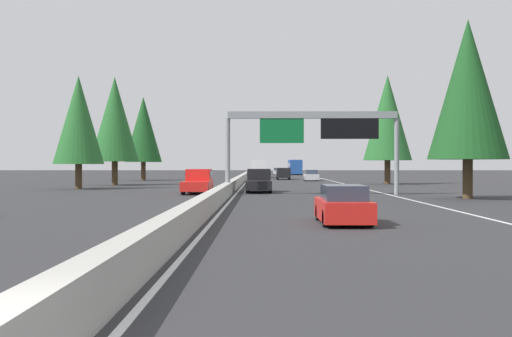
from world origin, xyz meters
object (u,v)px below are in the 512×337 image
object	(u,v)px
bus_mid_center	(295,166)
conifer_left_mid	(115,119)
box_truck_near_center	(259,168)
oncoming_near	(198,181)
pickup_far_left	(259,181)
conifer_left_near	(79,120)
sedan_distant_b	(343,206)
sedan_far_right	(311,176)
sedan_distant_a	(277,172)
conifer_left_far	(143,130)
conifer_right_mid	(388,118)
minivan_far_center	(283,173)
conifer_right_near	(468,90)
sign_gantry_overhead	(315,129)

from	to	relation	value
bus_mid_center	conifer_left_mid	bearing A→B (deg)	161.23
box_truck_near_center	oncoming_near	bearing A→B (deg)	175.38
pickup_far_left	conifer_left_mid	world-z (taller)	conifer_left_mid
conifer_left_near	conifer_left_mid	bearing A→B (deg)	-4.86
sedan_distant_b	oncoming_near	world-z (taller)	oncoming_near
sedan_far_right	sedan_distant_a	world-z (taller)	same
bus_mid_center	conifer_left_far	world-z (taller)	conifer_left_far
sedan_far_right	bus_mid_center	size ratio (longest dim) A/B	0.38
bus_mid_center	conifer_right_mid	world-z (taller)	conifer_right_mid
minivan_far_center	conifer_left_near	xyz separation A→B (m)	(-34.97, 19.60, 5.26)
conifer_right_near	conifer_left_far	world-z (taller)	conifer_right_near
box_truck_near_center	sign_gantry_overhead	bearing A→B (deg)	-175.70
conifer_left_mid	sedan_distant_b	bearing A→B (deg)	-156.37
pickup_far_left	conifer_right_mid	xyz separation A→B (m)	(19.67, -14.23, 6.48)
sign_gantry_overhead	sedan_distant_b	size ratio (longest dim) A/B	2.88
conifer_left_near	conifer_left_far	bearing A→B (deg)	-0.42
sedan_far_right	conifer_right_near	world-z (taller)	conifer_right_near
conifer_left_near	conifer_left_mid	world-z (taller)	conifer_left_mid
sign_gantry_overhead	minivan_far_center	distance (m)	45.61
conifer_right_near	conifer_right_mid	xyz separation A→B (m)	(29.22, -0.67, 0.31)
sign_gantry_overhead	box_truck_near_center	bearing A→B (deg)	4.30
sign_gantry_overhead	conifer_left_mid	distance (m)	28.46
conifer_left_mid	conifer_left_far	xyz separation A→B (m)	(19.54, 0.65, -0.02)
minivan_far_center	conifer_left_mid	bearing A→B (deg)	142.91
sign_gantry_overhead	box_truck_near_center	xyz separation A→B (m)	(57.15, 4.30, -3.23)
pickup_far_left	minivan_far_center	xyz separation A→B (m)	(40.87, -3.36, 0.04)
minivan_far_center	sign_gantry_overhead	bearing A→B (deg)	-179.09
sedan_distant_b	conifer_right_near	bearing A→B (deg)	-31.13
oncoming_near	conifer_left_mid	bearing A→B (deg)	-149.77
minivan_far_center	bus_mid_center	distance (m)	42.01
bus_mid_center	conifer_right_near	size ratio (longest dim) A/B	0.99
sedan_far_right	conifer_left_far	world-z (taller)	conifer_left_far
conifer_right_mid	sedan_distant_b	bearing A→B (deg)	166.69
conifer_left_mid	conifer_right_mid	bearing A→B (deg)	-83.14
sign_gantry_overhead	sedan_far_right	xyz separation A→B (m)	(38.11, -2.76, -4.16)
sedan_distant_b	conifer_right_near	world-z (taller)	conifer_right_near
pickup_far_left	sedan_distant_a	size ratio (longest dim) A/B	1.27
pickup_far_left	conifer_left_near	size ratio (longest dim) A/B	0.55
oncoming_near	conifer_right_near	bearing A→B (deg)	68.25
minivan_far_center	conifer_left_near	world-z (taller)	conifer_left_near
pickup_far_left	sedan_distant_a	distance (m)	79.63
conifer_left_mid	sedan_far_right	bearing A→B (deg)	-51.86
sign_gantry_overhead	pickup_far_left	world-z (taller)	sign_gantry_overhead
conifer_left_far	minivan_far_center	bearing A→B (deg)	-74.89
minivan_far_center	bus_mid_center	bearing A→B (deg)	-5.34
pickup_far_left	sedan_far_right	distance (m)	34.23
minivan_far_center	conifer_right_near	distance (m)	51.82
oncoming_near	conifer_left_mid	size ratio (longest dim) A/B	0.49
oncoming_near	conifer_left_near	world-z (taller)	conifer_left_near
bus_mid_center	sign_gantry_overhead	bearing A→B (deg)	177.91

